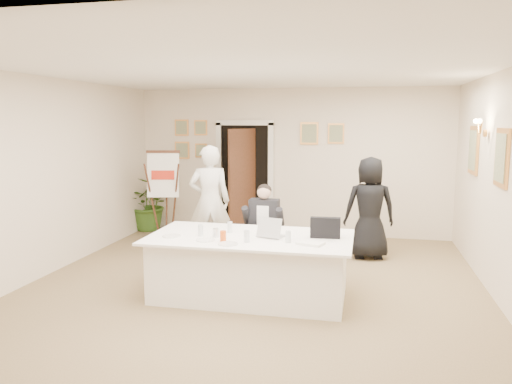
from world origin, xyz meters
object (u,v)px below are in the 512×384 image
Objects in this scene: laptop at (271,226)px; paper_stack at (311,243)px; steel_jug at (216,233)px; potted_palm at (150,203)px; standing_woman at (370,208)px; standing_man at (210,201)px; laptop_bag at (325,228)px; flip_chart at (165,200)px; conference_table at (250,266)px; oj_glass at (223,236)px; seated_man at (264,229)px.

paper_stack is at bearing -12.52° from laptop.
potted_palm is at bearing 125.08° from steel_jug.
standing_woman is 2.93m from steel_jug.
potted_palm is 9.88× the size of steel_jug.
standing_man is 1.66× the size of potted_palm.
flip_chart is at bearing 138.64° from laptop_bag.
paper_stack reaches higher than conference_table.
standing_man is 2.72m from paper_stack.
standing_man is at bearing 111.68° from oj_glass.
paper_stack is 2.25× the size of oj_glass.
laptop is (3.10, -3.31, 0.37)m from potted_palm.
seated_man is 3.89× the size of laptop.
standing_woman reaches higher than conference_table.
standing_man is at bearing 144.48° from laptop.
laptop_bag is 1.24m from oj_glass.
oj_glass is at bearing -124.84° from conference_table.
flip_chart is at bearing -15.10° from standing_woman.
paper_stack is (-0.14, -0.36, -0.11)m from laptop_bag.
seated_man reaches higher than potted_palm.
seated_man is at bearing 71.05° from steel_jug.
conference_table is 0.98m from seated_man.
paper_stack is at bearing -43.18° from flip_chart.
oj_glass is (-0.50, -0.38, -0.07)m from laptop.
steel_jug is at bearing -54.92° from potted_palm.
conference_table is at bearing 46.61° from standing_woman.
seated_man reaches higher than laptop.
standing_woman reaches higher than potted_palm.
standing_woman reaches higher than laptop.
paper_stack is (1.85, -1.99, -0.11)m from standing_man.
standing_man is at bearing 132.81° from paper_stack.
flip_chart is (-2.16, 1.57, 0.10)m from seated_man.
standing_woman is at bearing 71.83° from laptop_bag.
standing_man reaches higher than steel_jug.
steel_jug reaches higher than paper_stack.
standing_woman is at bearing -5.96° from flip_chart.
flip_chart is 1.07m from potted_palm.
potted_palm is at bearing 135.86° from laptop_bag.
standing_woman is (2.52, 0.40, -0.09)m from standing_man.
laptop is at bearing 150.92° from paper_stack.
oj_glass is at bearing -55.93° from flip_chart.
standing_woman is at bearing 76.99° from laptop.
steel_jug is (-1.31, -0.24, -0.07)m from laptop_bag.
laptop is at bearing 5.45° from conference_table.
conference_table is 0.61m from steel_jug.
steel_jug is at bearing -172.79° from laptop_bag.
flip_chart is 3.65m from standing_woman.
potted_palm is at bearing 152.83° from seated_man.
standing_woman is 3.01m from oj_glass.
paper_stack is at bearing -18.81° from conference_table.
paper_stack is (3.61, -3.59, 0.25)m from potted_palm.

